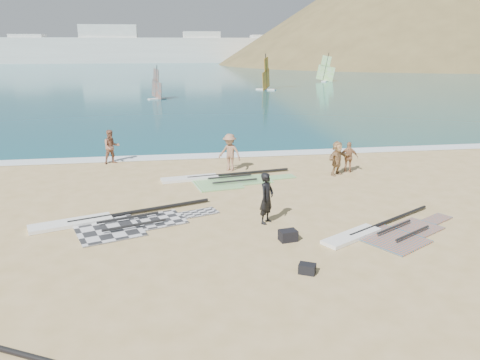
{
  "coord_description": "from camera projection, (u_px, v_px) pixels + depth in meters",
  "views": [
    {
      "loc": [
        -2.68,
        -12.9,
        5.98
      ],
      "look_at": [
        -0.02,
        4.0,
        1.0
      ],
      "focal_mm": 35.0,
      "sensor_mm": 36.0,
      "label": 1
    }
  ],
  "objects": [
    {
      "name": "gear_bag_near",
      "position": [
        288.0,
        235.0,
        14.75
      ],
      "size": [
        0.6,
        0.48,
        0.35
      ],
      "primitive_type": "cube",
      "rotation": [
        0.0,
        0.0,
        0.16
      ],
      "color": "black",
      "rests_on": "ground"
    },
    {
      "name": "windsurfer_left",
      "position": [
        157.0,
        89.0,
        52.18
      ],
      "size": [
        2.12,
        2.29,
        3.8
      ],
      "rotation": [
        0.0,
        0.0,
        0.48
      ],
      "color": "white",
      "rests_on": "ground"
    },
    {
      "name": "sea",
      "position": [
        173.0,
        65.0,
        139.5
      ],
      "size": [
        300.0,
        240.0,
        0.06
      ],
      "primitive_type": "cube",
      "color": "#0C4458",
      "rests_on": "ground"
    },
    {
      "name": "rig_green",
      "position": [
        219.0,
        179.0,
        21.32
      ],
      "size": [
        6.27,
        2.92,
        0.2
      ],
      "rotation": [
        0.0,
        0.0,
        0.17
      ],
      "color": "green",
      "rests_on": "ground"
    },
    {
      "name": "beachgoer_right",
      "position": [
        337.0,
        158.0,
        22.01
      ],
      "size": [
        1.52,
        1.25,
        1.63
      ],
      "primitive_type": "imported",
      "rotation": [
        0.0,
        0.0,
        0.6
      ],
      "color": "tan",
      "rests_on": "ground"
    },
    {
      "name": "headland_main",
      "position": [
        440.0,
        64.0,
        150.32
      ],
      "size": [
        143.0,
        143.0,
        45.0
      ],
      "primitive_type": "cone",
      "color": "olive",
      "rests_on": "ground"
    },
    {
      "name": "windsurfer_right",
      "position": [
        326.0,
        73.0,
        77.18
      ],
      "size": [
        2.74,
        2.6,
        4.71
      ],
      "rotation": [
        0.0,
        0.0,
        1.03
      ],
      "color": "white",
      "rests_on": "ground"
    },
    {
      "name": "far_town",
      "position": [
        123.0,
        49.0,
        152.97
      ],
      "size": [
        160.0,
        8.0,
        12.0
      ],
      "color": "white",
      "rests_on": "ground"
    },
    {
      "name": "beachgoer_back",
      "position": [
        349.0,
        157.0,
        22.5
      ],
      "size": [
        0.95,
        0.66,
        1.49
      ],
      "primitive_type": "imported",
      "rotation": [
        0.0,
        0.0,
        2.77
      ],
      "color": "#A9734C",
      "rests_on": "ground"
    },
    {
      "name": "rig_orange",
      "position": [
        384.0,
        233.0,
        15.29
      ],
      "size": [
        5.42,
        3.81,
        0.2
      ],
      "rotation": [
        0.0,
        0.0,
        0.52
      ],
      "color": "#FF5D22",
      "rests_on": "ground"
    },
    {
      "name": "ground",
      "position": [
        261.0,
        247.0,
        14.3
      ],
      "size": [
        300.0,
        300.0,
        0.0
      ],
      "primitive_type": "plane",
      "color": "tan",
      "rests_on": "ground"
    },
    {
      "name": "beachgoer_mid",
      "position": [
        230.0,
        152.0,
        22.73
      ],
      "size": [
        1.36,
        1.26,
        1.83
      ],
      "primitive_type": "imported",
      "rotation": [
        0.0,
        0.0,
        -0.64
      ],
      "color": "#996D54",
      "rests_on": "ground"
    },
    {
      "name": "person_wetsuit",
      "position": [
        267.0,
        198.0,
        16.04
      ],
      "size": [
        0.75,
        0.78,
        1.8
      ],
      "primitive_type": "imported",
      "rotation": [
        0.0,
        0.0,
        0.86
      ],
      "color": "black",
      "rests_on": "ground"
    },
    {
      "name": "gear_bag_far",
      "position": [
        307.0,
        269.0,
        12.65
      ],
      "size": [
        0.54,
        0.48,
        0.27
      ],
      "primitive_type": "cube",
      "rotation": [
        0.0,
        0.0,
        -0.48
      ],
      "color": "black",
      "rests_on": "ground"
    },
    {
      "name": "beachgoer_left",
      "position": [
        111.0,
        147.0,
        24.13
      ],
      "size": [
        1.04,
        0.93,
        1.76
      ],
      "primitive_type": "imported",
      "rotation": [
        0.0,
        0.0,
        0.37
      ],
      "color": "#955F48",
      "rests_on": "ground"
    },
    {
      "name": "surf_line",
      "position": [
        217.0,
        156.0,
        25.97
      ],
      "size": [
        300.0,
        1.2,
        0.04
      ],
      "primitive_type": "cube",
      "color": "white",
      "rests_on": "ground"
    },
    {
      "name": "windsurfer_centre",
      "position": [
        266.0,
        80.0,
        62.88
      ],
      "size": [
        2.69,
        2.85,
        4.85
      ],
      "rotation": [
        0.0,
        0.0,
        -0.52
      ],
      "color": "white",
      "rests_on": "ground"
    },
    {
      "name": "rig_grey",
      "position": [
        113.0,
        222.0,
        16.2
      ],
      "size": [
        6.61,
        3.78,
        0.21
      ],
      "rotation": [
        0.0,
        0.0,
        0.33
      ],
      "color": "#27272A",
      "rests_on": "ground"
    }
  ]
}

